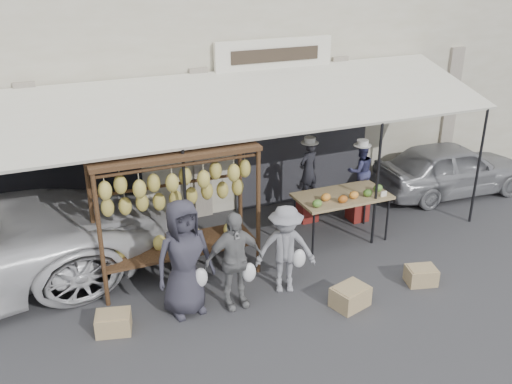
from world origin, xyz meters
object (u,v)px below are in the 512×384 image
crate_near_a (350,297)px  crate_near_b (421,275)px  customer_right (285,249)px  crate_far (114,323)px  customer_mid (234,261)px  produce_table (343,197)px  banana_rack (176,190)px  vendor_right (360,171)px  customer_left (184,258)px  vendor_left (309,170)px  sedan (451,168)px

crate_near_a → crate_near_b: crate_near_a is taller
customer_right → crate_far: size_ratio=3.02×
customer_mid → produce_table: bearing=23.5°
crate_far → customer_right: bearing=0.6°
banana_rack → vendor_right: (3.86, 0.72, -0.53)m
banana_rack → crate_near_b: 4.19m
customer_left → crate_near_b: bearing=-19.6°
produce_table → vendor_left: (-0.19, 1.00, 0.21)m
banana_rack → sedan: size_ratio=0.75×
crate_near_b → sedan: sedan is taller
crate_near_b → banana_rack: bearing=154.4°
produce_table → customer_left: size_ratio=0.94×
banana_rack → customer_mid: bearing=-63.9°
banana_rack → customer_right: 1.94m
produce_table → crate_near_a: 2.24m
customer_right → sedan: 5.45m
crate_far → sedan: (7.73, 2.13, 0.44)m
vendor_left → crate_far: size_ratio=2.40×
vendor_left → customer_left: 3.71m
customer_left → customer_right: customer_left is taller
crate_near_a → crate_far: bearing=167.5°
banana_rack → crate_far: bearing=-140.9°
customer_mid → sedan: bearing=19.0°
banana_rack → crate_near_b: banana_rack is taller
customer_right → customer_mid: bearing=-155.6°
produce_table → customer_left: bearing=-162.3°
vendor_left → customer_right: bearing=38.0°
produce_table → customer_right: (-1.69, -1.11, -0.14)m
customer_right → crate_far: customer_right is taller
vendor_left → crate_near_a: vendor_left is taller
banana_rack → crate_near_a: size_ratio=4.87×
produce_table → customer_mid: (-2.57, -1.19, -0.09)m
vendor_left → vendor_right: vendor_left is taller
vendor_left → crate_far: bearing=10.3°
vendor_right → crate_far: vendor_right is taller
customer_right → crate_far: (-2.70, -0.03, -0.59)m
crate_near_b → customer_left: bearing=168.7°
customer_right → crate_far: 2.76m
vendor_left → customer_right: (-1.50, -2.11, -0.35)m
produce_table → crate_far: size_ratio=3.50×
customer_right → vendor_right: bearing=54.7°
vendor_right → crate_near_a: vendor_right is taller
vendor_left → customer_mid: vendor_left is taller
vendor_left → customer_right: 2.61m
produce_table → customer_left: customer_left is taller
vendor_left → crate_near_a: bearing=58.5°
banana_rack → vendor_right: banana_rack is taller
crate_near_b → sedan: bearing=43.9°
crate_far → crate_near_b: bearing=-7.7°
customer_mid → crate_far: customer_mid is taller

